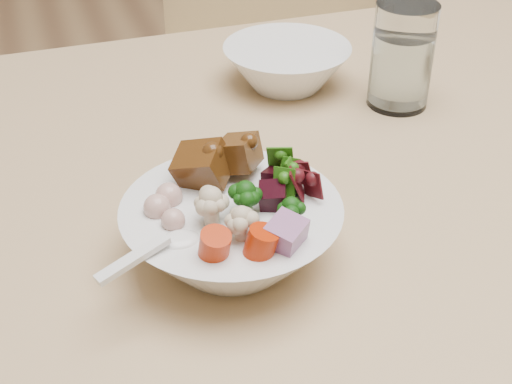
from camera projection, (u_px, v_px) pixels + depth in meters
dining_table at (450, 186)px, 0.84m from camera, size 1.43×0.81×0.67m
chair_far at (273, 34)px, 1.39m from camera, size 0.54×0.54×0.95m
food_bowl at (233, 228)px, 0.61m from camera, size 0.19×0.19×0.10m
soup_spoon at (168, 245)px, 0.55m from camera, size 0.09×0.05×0.02m
water_glass at (402, 60)px, 0.83m from camera, size 0.07×0.07×0.12m
side_bowl at (287, 66)px, 0.89m from camera, size 0.16×0.16×0.05m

